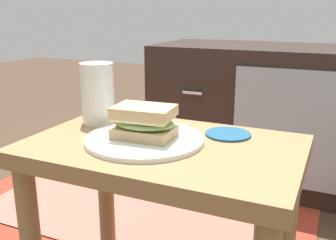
# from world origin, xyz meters

# --- Properties ---
(side_table) EXTENTS (0.56, 0.36, 0.46)m
(side_table) POSITION_xyz_m (0.00, 0.00, 0.37)
(side_table) COLOR olive
(side_table) RESTS_ON ground
(tv_cabinet) EXTENTS (0.96, 0.46, 0.58)m
(tv_cabinet) POSITION_xyz_m (0.06, 0.95, 0.29)
(tv_cabinet) COLOR black
(tv_cabinet) RESTS_ON ground
(area_rug) EXTENTS (1.29, 0.84, 0.01)m
(area_rug) POSITION_xyz_m (-0.34, 0.52, 0.00)
(area_rug) COLOR maroon
(area_rug) RESTS_ON ground
(plate) EXTENTS (0.25, 0.25, 0.01)m
(plate) POSITION_xyz_m (-0.04, -0.01, 0.47)
(plate) COLOR silver
(plate) RESTS_ON side_table
(sandwich_front) EXTENTS (0.13, 0.10, 0.07)m
(sandwich_front) POSITION_xyz_m (-0.04, -0.01, 0.50)
(sandwich_front) COLOR tan
(sandwich_front) RESTS_ON plate
(beer_glass) EXTENTS (0.08, 0.08, 0.14)m
(beer_glass) POSITION_xyz_m (-0.21, 0.07, 0.53)
(beer_glass) COLOR silver
(beer_glass) RESTS_ON side_table
(coaster) EXTENTS (0.10, 0.10, 0.01)m
(coaster) POSITION_xyz_m (0.11, 0.10, 0.46)
(coaster) COLOR navy
(coaster) RESTS_ON side_table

